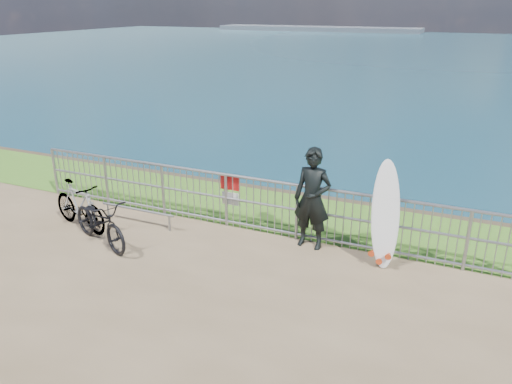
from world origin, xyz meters
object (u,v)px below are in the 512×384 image
at_px(surfer, 312,199).
at_px(surfboard, 385,219).
at_px(bicycle_near, 100,222).
at_px(bicycle_far, 79,205).

height_order(surfer, surfboard, surfer).
relative_size(bicycle_near, bicycle_far, 1.07).
relative_size(surfer, bicycle_near, 1.08).
bearing_deg(bicycle_near, bicycle_far, 86.13).
bearing_deg(bicycle_near, surfer, -45.51).
distance_m(bicycle_near, bicycle_far, 0.94).
height_order(surfer, bicycle_near, surfer).
bearing_deg(surfer, surfboard, -4.04).
bearing_deg(surfboard, bicycle_near, -164.77).
distance_m(surfer, bicycle_far, 4.63).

